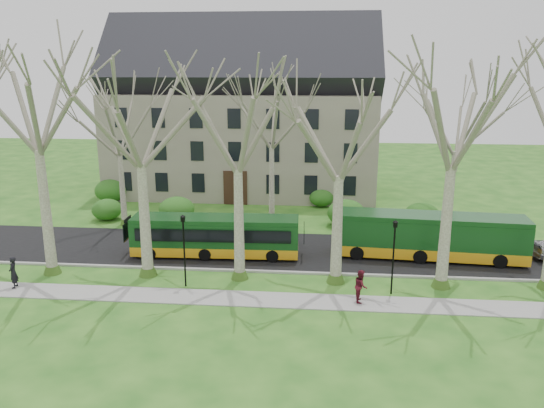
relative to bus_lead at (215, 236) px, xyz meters
The scene contains 13 objects.
ground 6.83m from the bus_lead, 38.97° to the right, with size 120.00×120.00×0.00m, color #245C1A.
sidewalk 8.59m from the bus_lead, 52.23° to the right, with size 70.00×2.00×0.06m, color gray.
road 5.54m from the bus_lead, 14.08° to the left, with size 80.00×8.00×0.06m, color black.
curb 6.01m from the bus_lead, 27.47° to the right, with size 80.00×0.25×0.14m, color #A5A39E.
building 20.89m from the bus_lead, 92.34° to the left, with size 26.50×12.20×16.00m.
tree_row_verge 8.53m from the bus_lead, 36.91° to the right, with size 49.00×7.00×14.00m.
tree_row_far 9.04m from the bus_lead, 60.45° to the left, with size 33.00×7.00×12.00m.
lamp_row 7.43m from the bus_lead, 45.05° to the right, with size 36.22×0.22×4.30m.
hedges 9.83m from the bus_lead, 86.94° to the left, with size 30.60×8.60×2.00m.
bus_lead is the anchor object (origin of this frame).
bus_follow 14.39m from the bus_lead, ahead, with size 12.43×2.59×3.11m, color #124218, non-canonical shape.
pedestrian_a 12.50m from the bus_lead, 149.07° to the right, with size 0.69×0.45×1.88m, color black.
pedestrian_b 11.38m from the bus_lead, 34.72° to the right, with size 0.89×0.69×1.83m, color #551320.
Camera 1 is at (1.72, -29.55, 12.75)m, focal length 35.00 mm.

